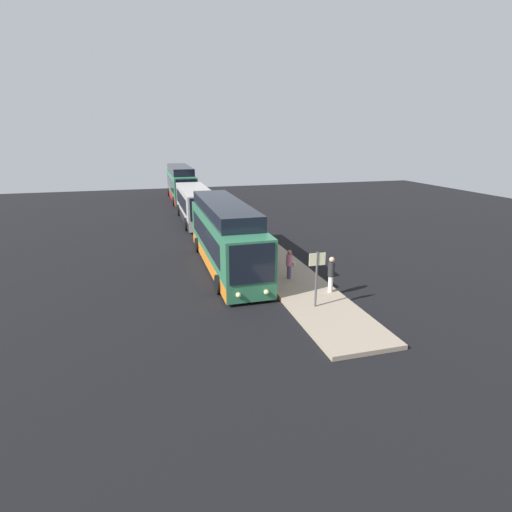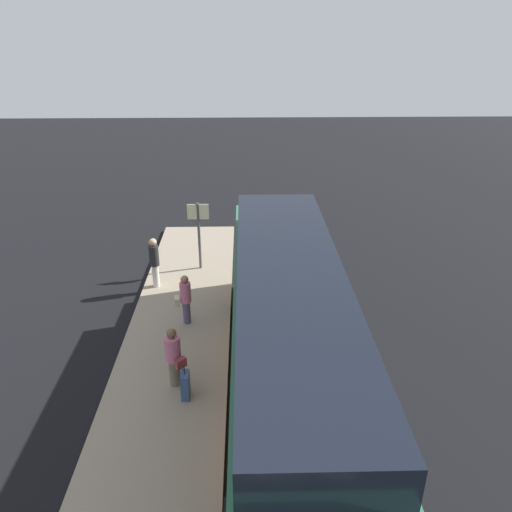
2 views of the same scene
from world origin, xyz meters
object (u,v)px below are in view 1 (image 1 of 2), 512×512
(bus_second, at_px, (195,205))
(bus_third, at_px, (181,185))
(bus_lead, at_px, (225,238))
(passenger_waiting, at_px, (272,249))
(passenger_boarding, at_px, (289,263))
(passenger_with_bags, at_px, (331,273))
(sign_post, at_px, (317,272))
(suitcase, at_px, (265,255))

(bus_second, height_order, bus_third, bus_third)
(bus_lead, bearing_deg, passenger_waiting, 76.60)
(passenger_boarding, bearing_deg, passenger_with_bags, 19.31)
(bus_lead, distance_m, passenger_waiting, 2.89)
(bus_lead, bearing_deg, sign_post, 19.64)
(suitcase, bearing_deg, bus_third, -174.92)
(bus_lead, bearing_deg, bus_second, -180.00)
(bus_lead, xyz_separation_m, sign_post, (7.29, 2.60, 0.09))
(bus_second, bearing_deg, passenger_boarding, 9.06)
(passenger_boarding, xyz_separation_m, suitcase, (-3.36, -0.33, -0.52))
(bus_lead, bearing_deg, passenger_boarding, 37.93)
(sign_post, bearing_deg, suitcase, -178.53)
(bus_third, height_order, suitcase, bus_third)
(sign_post, bearing_deg, bus_third, -175.66)
(passenger_with_bags, xyz_separation_m, suitcase, (-5.72, -1.61, -0.65))
(bus_second, xyz_separation_m, bus_third, (-13.32, -0.00, 0.33))
(bus_second, height_order, passenger_boarding, bus_second)
(suitcase, distance_m, sign_post, 7.25)
(bus_second, distance_m, passenger_waiting, 14.60)
(passenger_boarding, relative_size, passenger_with_bags, 0.89)
(passenger_waiting, bearing_deg, passenger_with_bags, -119.06)
(bus_second, bearing_deg, bus_third, -180.00)
(passenger_with_bags, bearing_deg, passenger_boarding, -127.49)
(bus_lead, relative_size, passenger_with_bags, 6.73)
(bus_lead, bearing_deg, passenger_with_bags, 34.38)
(bus_second, relative_size, bus_third, 0.85)
(bus_second, relative_size, passenger_waiting, 6.38)
(bus_lead, height_order, sign_post, bus_lead)
(passenger_waiting, relative_size, suitcase, 1.75)
(bus_third, bearing_deg, sign_post, 4.34)
(passenger_waiting, bearing_deg, suitcase, 79.24)
(bus_second, bearing_deg, suitcase, 9.90)
(bus_third, distance_m, passenger_boarding, 30.66)
(bus_third, bearing_deg, passenger_boarding, 5.14)
(bus_second, height_order, sign_post, bus_second)
(bus_third, distance_m, passenger_with_bags, 33.14)
(passenger_waiting, height_order, suitcase, passenger_waiting)
(bus_lead, relative_size, sign_post, 4.73)
(bus_second, bearing_deg, passenger_with_bags, 11.62)
(sign_post, bearing_deg, passenger_boarding, 177.80)
(passenger_boarding, xyz_separation_m, passenger_with_bags, (2.36, 1.28, 0.13))
(passenger_with_bags, bearing_deg, sign_post, -21.21)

